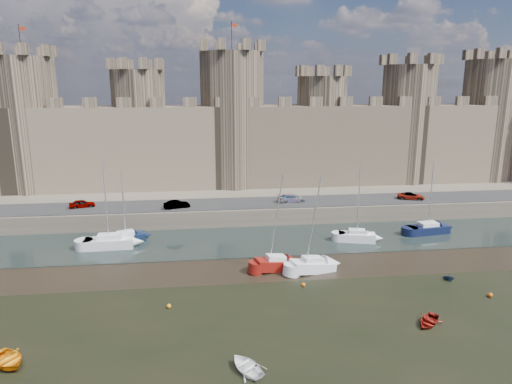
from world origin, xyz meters
TOP-DOWN VIEW (x-y plane):
  - ground at (0.00, 0.00)m, footprint 160.00×160.00m
  - water_channel at (0.00, 24.00)m, footprint 160.00×12.00m
  - quay at (0.00, 60.00)m, footprint 160.00×60.00m
  - road at (0.00, 34.00)m, footprint 160.00×7.00m
  - castle at (-0.64, 48.00)m, footprint 108.50×11.00m
  - car_0 at (-21.17, 34.39)m, footprint 3.86×2.37m
  - car_1 at (-7.37, 32.34)m, footprint 3.93×2.26m
  - car_2 at (9.97, 33.97)m, footprint 4.58×2.34m
  - car_3 at (28.87, 33.30)m, footprint 4.45×3.04m
  - sailboat_0 at (-15.46, 23.45)m, footprint 6.06×2.54m
  - sailboat_1 at (-13.69, 25.35)m, footprint 5.09×3.45m
  - sailboat_2 at (16.31, 22.09)m, footprint 5.01×2.98m
  - sailboat_3 at (27.16, 24.11)m, footprint 5.95×2.97m
  - sailboat_4 at (4.28, 14.16)m, footprint 4.96×2.82m
  - sailboat_5 at (8.21, 13.21)m, footprint 5.35×3.15m
  - dinghy_0 at (-18.11, -1.09)m, footprint 4.55×4.59m
  - dinghy_2 at (-0.74, -3.84)m, footprint 3.40×3.65m
  - dinghy_4 at (15.38, 0.79)m, footprint 3.40×3.38m
  - dinghy_7 at (21.94, 9.22)m, footprint 1.54×1.40m
  - buoy_1 at (-6.96, 6.52)m, footprint 0.44×0.44m
  - buoy_3 at (6.40, 9.57)m, footprint 0.41×0.41m
  - buoy_5 at (23.87, 5.05)m, footprint 0.47×0.47m

SIDE VIEW (x-z plane):
  - ground at x=0.00m, z-range 0.00..0.00m
  - water_channel at x=0.00m, z-range 0.00..0.08m
  - buoy_3 at x=6.40m, z-range 0.00..0.41m
  - buoy_1 at x=-6.96m, z-range 0.00..0.44m
  - buoy_5 at x=23.87m, z-range 0.00..0.47m
  - dinghy_4 at x=15.38m, z-range 0.00..0.58m
  - dinghy_2 at x=-0.74m, z-range 0.00..0.62m
  - dinghy_7 at x=21.94m, z-range 0.00..0.70m
  - dinghy_0 at x=-18.11m, z-range 0.00..0.78m
  - sailboat_1 at x=-13.69m, z-range -3.99..5.52m
  - sailboat_5 at x=8.21m, z-range -4.64..6.19m
  - sailboat_3 at x=27.16m, z-range -4.22..5.77m
  - sailboat_4 at x=4.28m, z-range -4.67..6.25m
  - sailboat_2 at x=16.31m, z-range -4.26..5.88m
  - sailboat_0 at x=-15.46m, z-range -4.74..6.44m
  - quay at x=0.00m, z-range 0.00..2.50m
  - road at x=0.00m, z-range 2.50..2.60m
  - car_3 at x=28.87m, z-range 2.50..3.63m
  - car_1 at x=-7.37m, z-range 2.50..3.73m
  - car_0 at x=-21.17m, z-range 2.50..3.73m
  - car_2 at x=9.97m, z-range 2.50..3.77m
  - castle at x=-0.64m, z-range -2.83..26.17m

